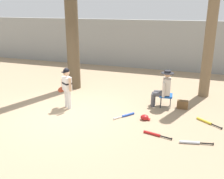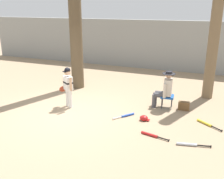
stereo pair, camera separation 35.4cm
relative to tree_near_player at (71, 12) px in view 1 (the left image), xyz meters
name	(u,v)px [view 1 (the left image)]	position (x,y,z in m)	size (l,w,h in m)	color
ground_plane	(69,114)	(1.05, -2.45, -2.90)	(60.00, 60.00, 0.00)	#9E8466
concrete_back_wall	(129,44)	(1.05, 4.28, -1.67)	(18.00, 0.36, 2.45)	gray
tree_near_player	(71,12)	(0.00, 0.00, 0.00)	(0.73, 0.73, 6.55)	brown
tree_behind_spectator	(211,26)	(4.86, 0.66, -0.43)	(0.60, 0.60, 5.58)	brown
young_ballplayer	(67,85)	(0.75, -1.96, -2.15)	(0.60, 0.38, 1.31)	white
folding_stool	(166,96)	(3.71, -0.85, -2.53)	(0.43, 0.43, 0.41)	#194C9E
seated_spectator	(163,88)	(3.61, -0.86, -2.26)	(0.67, 0.54, 1.20)	#47474C
handbag_beside_stool	(182,105)	(4.24, -0.82, -2.77)	(0.34, 0.18, 0.26)	brown
bat_yellow_trainer	(206,122)	(4.95, -1.69, -2.86)	(0.68, 0.53, 0.07)	yellow
bat_aluminum_silver	(192,143)	(4.64, -3.01, -2.86)	(0.78, 0.22, 0.07)	#B7BCC6
bat_blue_youth	(126,115)	(2.73, -1.99, -2.86)	(0.49, 0.62, 0.07)	#2347AD
bat_red_barrel	(154,134)	(3.72, -2.89, -2.86)	(0.75, 0.22, 0.07)	red
batting_helmet_red	(145,117)	(3.29, -2.06, -2.83)	(0.28, 0.22, 0.16)	#A81919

